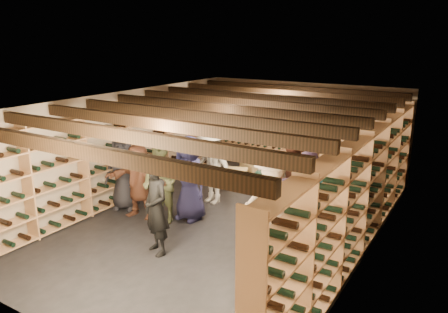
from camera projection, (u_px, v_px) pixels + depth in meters
ground at (225, 221)px, 8.74m from camera, size 8.00×8.00×0.00m
walls at (225, 163)px, 8.42m from camera, size 5.52×8.02×2.40m
ceiling at (225, 102)px, 8.10m from camera, size 5.50×8.00×0.01m
ceiling_joists at (225, 109)px, 8.13m from camera, size 5.40×7.12×0.18m
wine_rack_left at (127, 152)px, 9.75m from camera, size 0.32×7.50×2.15m
wine_rack_right at (359, 194)px, 7.15m from camera, size 0.32×7.50×2.15m
wine_rack_back at (300, 133)px, 11.59m from camera, size 4.70×0.30×2.15m
crate_stack_left at (251, 170)px, 10.90m from camera, size 0.59×0.49×0.68m
crate_stack_right at (237, 179)px, 10.50m from camera, size 0.59×0.49×0.51m
crate_loose at (297, 185)px, 10.57m from camera, size 0.54×0.39×0.17m
person_0 at (124, 172)px, 9.18m from camera, size 0.93×0.78×1.63m
person_1 at (156, 208)px, 7.26m from camera, size 0.70×0.59×1.63m
person_2 at (161, 181)px, 8.50m from camera, size 0.94×0.81×1.70m
person_3 at (272, 202)px, 7.37m from camera, size 1.19×0.77×1.75m
person_4 at (340, 198)px, 7.65m from camera, size 1.05×0.62×1.68m
person_5 at (139, 181)px, 8.76m from camera, size 1.47×0.64×1.53m
person_6 at (189, 178)px, 8.63m from camera, size 0.88×0.62×1.72m
person_8 at (293, 181)px, 8.76m from camera, size 0.79×0.64×1.53m
person_9 at (211, 166)px, 9.48m from camera, size 1.20×0.82×1.70m
person_10 at (265, 193)px, 8.00m from camera, size 1.01×0.69×1.59m
person_11 at (308, 190)px, 8.27m from camera, size 1.48×0.92×1.53m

